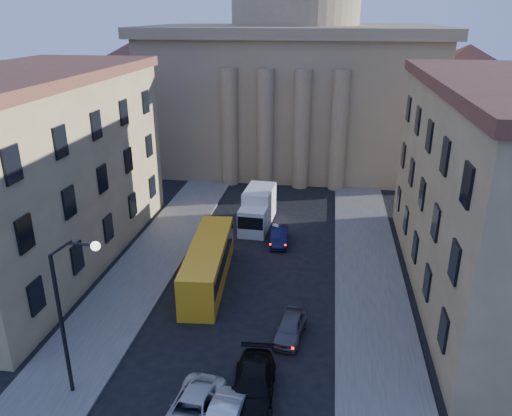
% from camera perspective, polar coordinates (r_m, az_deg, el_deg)
% --- Properties ---
extents(sidewalk_left, '(5.00, 60.00, 0.15)m').
position_cam_1_polar(sidewalk_left, '(36.90, -14.39, -9.16)').
color(sidewalk_left, '#54514D').
rests_on(sidewalk_left, ground).
extents(sidewalk_right, '(5.00, 60.00, 0.15)m').
position_cam_1_polar(sidewalk_right, '(34.53, 13.25, -11.34)').
color(sidewalk_right, '#54514D').
rests_on(sidewalk_right, ground).
extents(church, '(68.02, 28.76, 36.60)m').
position_cam_1_polar(church, '(67.02, 4.32, 15.73)').
color(church, '#827150').
rests_on(church, ground).
extents(building_left, '(11.60, 26.60, 14.70)m').
position_cam_1_polar(building_left, '(41.18, -24.25, 3.99)').
color(building_left, tan).
rests_on(building_left, ground).
extents(building_right, '(11.60, 26.60, 14.70)m').
position_cam_1_polar(building_right, '(36.85, 27.06, 1.62)').
color(building_right, tan).
rests_on(building_right, ground).
extents(street_lamp, '(2.62, 0.44, 8.83)m').
position_cam_1_polar(street_lamp, '(26.03, -20.60, -10.43)').
color(street_lamp, black).
rests_on(street_lamp, ground).
extents(car_left_mid, '(2.76, 5.09, 1.35)m').
position_cam_1_polar(car_left_mid, '(25.93, -7.32, -22.00)').
color(car_left_mid, silver).
rests_on(car_left_mid, ground).
extents(car_right_mid, '(2.45, 5.38, 1.53)m').
position_cam_1_polar(car_right_mid, '(26.89, -0.29, -19.64)').
color(car_right_mid, black).
rests_on(car_right_mid, ground).
extents(car_right_far, '(2.02, 4.08, 1.34)m').
position_cam_1_polar(car_right_far, '(31.14, 3.92, -13.42)').
color(car_right_far, '#4A494E').
rests_on(car_right_far, ground).
extents(car_right_distant, '(1.62, 4.12, 1.33)m').
position_cam_1_polar(car_right_distant, '(42.69, 2.67, -3.20)').
color(car_right_distant, black).
rests_on(car_right_distant, ground).
extents(city_bus, '(3.27, 10.84, 3.01)m').
position_cam_1_polar(city_bus, '(36.45, -5.49, -6.16)').
color(city_bus, gold).
rests_on(city_bus, ground).
extents(box_truck, '(2.75, 6.28, 3.38)m').
position_cam_1_polar(box_truck, '(45.71, 0.17, -0.19)').
color(box_truck, silver).
rests_on(box_truck, ground).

